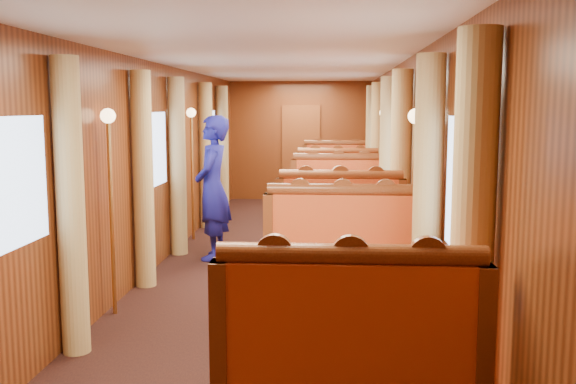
# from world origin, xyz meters

# --- Properties ---
(floor) EXTENTS (3.00, 12.00, 0.01)m
(floor) POSITION_xyz_m (0.00, 0.00, 0.00)
(floor) COLOR black
(floor) RESTS_ON ground
(ceiling) EXTENTS (3.00, 12.00, 0.01)m
(ceiling) POSITION_xyz_m (0.00, 0.00, 2.50)
(ceiling) COLOR silver
(ceiling) RESTS_ON wall_left
(wall_far) EXTENTS (3.00, 0.01, 2.50)m
(wall_far) POSITION_xyz_m (0.00, 6.00, 1.25)
(wall_far) COLOR brown
(wall_far) RESTS_ON floor
(wall_near) EXTENTS (3.00, 0.01, 2.50)m
(wall_near) POSITION_xyz_m (0.00, -6.00, 1.25)
(wall_near) COLOR brown
(wall_near) RESTS_ON floor
(wall_left) EXTENTS (0.01, 12.00, 2.50)m
(wall_left) POSITION_xyz_m (-1.50, 0.00, 1.25)
(wall_left) COLOR brown
(wall_left) RESTS_ON floor
(wall_right) EXTENTS (0.01, 12.00, 2.50)m
(wall_right) POSITION_xyz_m (1.50, 0.00, 1.25)
(wall_right) COLOR brown
(wall_right) RESTS_ON floor
(doorway_far) EXTENTS (0.80, 0.04, 2.00)m
(doorway_far) POSITION_xyz_m (0.00, 5.97, 1.00)
(doorway_far) COLOR brown
(doorway_far) RESTS_ON floor
(table_near) EXTENTS (1.05, 0.72, 0.75)m
(table_near) POSITION_xyz_m (0.75, -3.50, 0.38)
(table_near) COLOR white
(table_near) RESTS_ON floor
(banquette_near_aft) EXTENTS (1.30, 0.55, 1.34)m
(banquette_near_aft) POSITION_xyz_m (0.75, -2.49, 0.42)
(banquette_near_aft) COLOR red
(banquette_near_aft) RESTS_ON floor
(table_mid) EXTENTS (1.05, 0.72, 0.75)m
(table_mid) POSITION_xyz_m (0.75, 0.00, 0.38)
(table_mid) COLOR white
(table_mid) RESTS_ON floor
(banquette_mid_fwd) EXTENTS (1.30, 0.55, 1.34)m
(banquette_mid_fwd) POSITION_xyz_m (0.75, -1.01, 0.42)
(banquette_mid_fwd) COLOR red
(banquette_mid_fwd) RESTS_ON floor
(banquette_mid_aft) EXTENTS (1.30, 0.55, 1.34)m
(banquette_mid_aft) POSITION_xyz_m (0.75, 1.01, 0.42)
(banquette_mid_aft) COLOR red
(banquette_mid_aft) RESTS_ON floor
(table_far) EXTENTS (1.05, 0.72, 0.75)m
(table_far) POSITION_xyz_m (0.75, 3.50, 0.38)
(table_far) COLOR white
(table_far) RESTS_ON floor
(banquette_far_fwd) EXTENTS (1.30, 0.55, 1.34)m
(banquette_far_fwd) POSITION_xyz_m (0.75, 2.49, 0.42)
(banquette_far_fwd) COLOR red
(banquette_far_fwd) RESTS_ON floor
(banquette_far_aft) EXTENTS (1.30, 0.55, 1.34)m
(banquette_far_aft) POSITION_xyz_m (0.75, 4.51, 0.42)
(banquette_far_aft) COLOR red
(banquette_far_aft) RESTS_ON floor
(tea_tray) EXTENTS (0.40, 0.34, 0.01)m
(tea_tray) POSITION_xyz_m (0.62, -3.57, 0.76)
(tea_tray) COLOR silver
(tea_tray) RESTS_ON table_near
(teapot_left) EXTENTS (0.18, 0.14, 0.14)m
(teapot_left) POSITION_xyz_m (0.54, -3.62, 0.82)
(teapot_left) COLOR silver
(teapot_left) RESTS_ON tea_tray
(teapot_right) EXTENTS (0.18, 0.15, 0.12)m
(teapot_right) POSITION_xyz_m (0.77, -3.62, 0.81)
(teapot_right) COLOR silver
(teapot_right) RESTS_ON tea_tray
(teapot_back) EXTENTS (0.19, 0.16, 0.13)m
(teapot_back) POSITION_xyz_m (0.66, -3.47, 0.81)
(teapot_back) COLOR silver
(teapot_back) RESTS_ON tea_tray
(fruit_plate) EXTENTS (0.22, 0.22, 0.05)m
(fruit_plate) POSITION_xyz_m (1.05, -3.65, 0.77)
(fruit_plate) COLOR white
(fruit_plate) RESTS_ON table_near
(cup_inboard) EXTENTS (0.08, 0.08, 0.26)m
(cup_inboard) POSITION_xyz_m (0.40, -3.39, 0.86)
(cup_inboard) COLOR white
(cup_inboard) RESTS_ON table_near
(cup_outboard) EXTENTS (0.08, 0.08, 0.26)m
(cup_outboard) POSITION_xyz_m (0.48, -3.28, 0.86)
(cup_outboard) COLOR white
(cup_outboard) RESTS_ON table_near
(rose_vase_mid) EXTENTS (0.06, 0.06, 0.36)m
(rose_vase_mid) POSITION_xyz_m (0.73, -0.00, 0.93)
(rose_vase_mid) COLOR silver
(rose_vase_mid) RESTS_ON table_mid
(rose_vase_far) EXTENTS (0.06, 0.06, 0.36)m
(rose_vase_far) POSITION_xyz_m (0.78, 3.49, 0.93)
(rose_vase_far) COLOR silver
(rose_vase_far) RESTS_ON table_far
(window_left_near) EXTENTS (0.01, 1.20, 0.90)m
(window_left_near) POSITION_xyz_m (-1.49, -3.50, 1.45)
(window_left_near) COLOR #92ADD2
(window_left_near) RESTS_ON wall_left
(curtain_left_near_b) EXTENTS (0.22, 0.22, 2.35)m
(curtain_left_near_b) POSITION_xyz_m (-1.38, -2.72, 1.18)
(curtain_left_near_b) COLOR tan
(curtain_left_near_b) RESTS_ON floor
(window_right_near) EXTENTS (0.01, 1.20, 0.90)m
(window_right_near) POSITION_xyz_m (1.49, -3.50, 1.45)
(window_right_near) COLOR #92ADD2
(window_right_near) RESTS_ON wall_right
(curtain_right_near_a) EXTENTS (0.22, 0.22, 2.35)m
(curtain_right_near_a) POSITION_xyz_m (1.38, -4.28, 1.18)
(curtain_right_near_a) COLOR tan
(curtain_right_near_a) RESTS_ON floor
(curtain_right_near_b) EXTENTS (0.22, 0.22, 2.35)m
(curtain_right_near_b) POSITION_xyz_m (1.38, -2.72, 1.18)
(curtain_right_near_b) COLOR tan
(curtain_right_near_b) RESTS_ON floor
(window_left_mid) EXTENTS (0.01, 1.20, 0.90)m
(window_left_mid) POSITION_xyz_m (-1.49, 0.00, 1.45)
(window_left_mid) COLOR #92ADD2
(window_left_mid) RESTS_ON wall_left
(curtain_left_mid_a) EXTENTS (0.22, 0.22, 2.35)m
(curtain_left_mid_a) POSITION_xyz_m (-1.38, -0.78, 1.18)
(curtain_left_mid_a) COLOR tan
(curtain_left_mid_a) RESTS_ON floor
(curtain_left_mid_b) EXTENTS (0.22, 0.22, 2.35)m
(curtain_left_mid_b) POSITION_xyz_m (-1.38, 0.78, 1.18)
(curtain_left_mid_b) COLOR tan
(curtain_left_mid_b) RESTS_ON floor
(window_right_mid) EXTENTS (0.01, 1.20, 0.90)m
(window_right_mid) POSITION_xyz_m (1.49, 0.00, 1.45)
(window_right_mid) COLOR #92ADD2
(window_right_mid) RESTS_ON wall_right
(curtain_right_mid_a) EXTENTS (0.22, 0.22, 2.35)m
(curtain_right_mid_a) POSITION_xyz_m (1.38, -0.78, 1.18)
(curtain_right_mid_a) COLOR tan
(curtain_right_mid_a) RESTS_ON floor
(curtain_right_mid_b) EXTENTS (0.22, 0.22, 2.35)m
(curtain_right_mid_b) POSITION_xyz_m (1.38, 0.78, 1.18)
(curtain_right_mid_b) COLOR tan
(curtain_right_mid_b) RESTS_ON floor
(window_left_far) EXTENTS (0.01, 1.20, 0.90)m
(window_left_far) POSITION_xyz_m (-1.49, 3.50, 1.45)
(window_left_far) COLOR #92ADD2
(window_left_far) RESTS_ON wall_left
(curtain_left_far_a) EXTENTS (0.22, 0.22, 2.35)m
(curtain_left_far_a) POSITION_xyz_m (-1.38, 2.72, 1.18)
(curtain_left_far_a) COLOR tan
(curtain_left_far_a) RESTS_ON floor
(curtain_left_far_b) EXTENTS (0.22, 0.22, 2.35)m
(curtain_left_far_b) POSITION_xyz_m (-1.38, 4.28, 1.18)
(curtain_left_far_b) COLOR tan
(curtain_left_far_b) RESTS_ON floor
(window_right_far) EXTENTS (0.01, 1.20, 0.90)m
(window_right_far) POSITION_xyz_m (1.49, 3.50, 1.45)
(window_right_far) COLOR #92ADD2
(window_right_far) RESTS_ON wall_right
(curtain_right_far_a) EXTENTS (0.22, 0.22, 2.35)m
(curtain_right_far_a) POSITION_xyz_m (1.38, 2.72, 1.18)
(curtain_right_far_a) COLOR tan
(curtain_right_far_a) RESTS_ON floor
(curtain_right_far_b) EXTENTS (0.22, 0.22, 2.35)m
(curtain_right_far_b) POSITION_xyz_m (1.38, 4.28, 1.18)
(curtain_right_far_b) COLOR tan
(curtain_right_far_b) RESTS_ON floor
(sconce_left_fore) EXTENTS (0.14, 0.14, 1.95)m
(sconce_left_fore) POSITION_xyz_m (-1.40, -1.75, 1.38)
(sconce_left_fore) COLOR #BF8C3F
(sconce_left_fore) RESTS_ON floor
(sconce_right_fore) EXTENTS (0.14, 0.14, 1.95)m
(sconce_right_fore) POSITION_xyz_m (1.40, -1.75, 1.38)
(sconce_right_fore) COLOR #BF8C3F
(sconce_right_fore) RESTS_ON floor
(sconce_left_aft) EXTENTS (0.14, 0.14, 1.95)m
(sconce_left_aft) POSITION_xyz_m (-1.40, 1.75, 1.38)
(sconce_left_aft) COLOR #BF8C3F
(sconce_left_aft) RESTS_ON floor
(sconce_right_aft) EXTENTS (0.14, 0.14, 1.95)m
(sconce_right_aft) POSITION_xyz_m (1.40, 1.75, 1.38)
(sconce_right_aft) COLOR #BF8C3F
(sconce_right_aft) RESTS_ON floor
(steward) EXTENTS (0.46, 0.69, 1.86)m
(steward) POSITION_xyz_m (-0.87, 0.55, 0.93)
(steward) COLOR navy
(steward) RESTS_ON floor
(passenger) EXTENTS (0.40, 0.44, 0.76)m
(passenger) POSITION_xyz_m (0.75, 0.75, 0.74)
(passenger) COLOR beige
(passenger) RESTS_ON banquette_mid_aft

